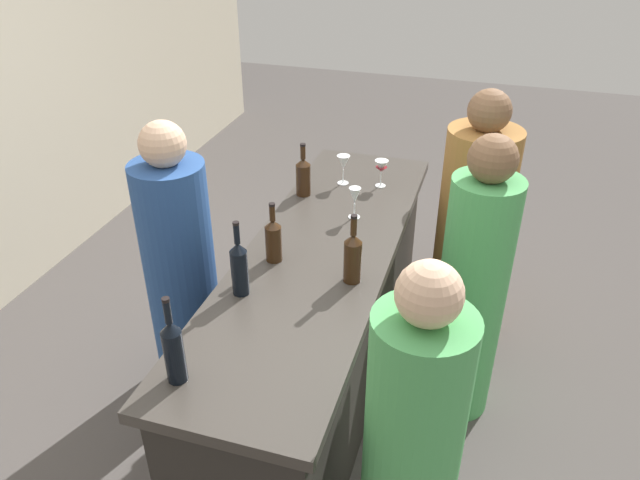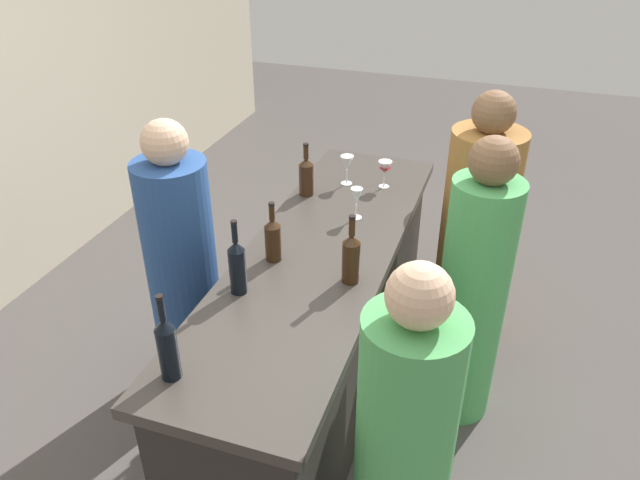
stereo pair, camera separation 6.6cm
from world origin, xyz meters
TOP-DOWN VIEW (x-y plane):
  - ground_plane at (0.00, 0.00)m, footprint 12.00×12.00m
  - bar_counter at (0.00, 0.00)m, footprint 2.26×0.65m
  - wine_bottle_leftmost_near_black at (-0.94, 0.22)m, footprint 0.07×0.07m
  - wine_bottle_second_left_near_black at (-0.41, 0.21)m, footprint 0.07×0.07m
  - wine_bottle_center_amber_brown at (-0.20, -0.20)m, footprint 0.08×0.08m
  - wine_bottle_second_right_amber_brown at (-0.14, 0.17)m, footprint 0.07×0.07m
  - wine_bottle_rightmost_amber_brown at (0.51, 0.25)m, footprint 0.08×0.08m
  - wine_glass_near_left at (0.73, -0.12)m, footprint 0.07×0.07m
  - wine_glass_near_center at (0.34, -0.07)m, footprint 0.06×0.06m
  - wine_glass_near_right at (0.70, 0.08)m, footprint 0.07×0.07m
  - person_left_guest at (0.17, -0.69)m, footprint 0.38×0.38m
  - person_center_guest at (-0.86, -0.58)m, footprint 0.40×0.40m
  - person_right_guest at (0.80, -0.64)m, footprint 0.44×0.44m
  - person_server_behind at (-0.04, 0.72)m, footprint 0.44×0.44m

SIDE VIEW (x-z plane):
  - ground_plane at x=0.00m, z-range 0.00..0.00m
  - bar_counter at x=0.00m, z-range 0.00..0.91m
  - person_right_guest at x=0.80m, z-range -0.07..1.40m
  - person_server_behind at x=-0.04m, z-range -0.06..1.39m
  - person_center_guest at x=-0.86m, z-range -0.05..1.42m
  - person_left_guest at x=0.17m, z-range -0.05..1.42m
  - wine_bottle_second_right_amber_brown at x=-0.14m, z-range 0.87..1.15m
  - wine_bottle_rightmost_amber_brown at x=0.51m, z-range 0.87..1.16m
  - wine_glass_near_left at x=0.73m, z-range 0.94..1.09m
  - wine_glass_near_center at x=0.34m, z-range 0.93..1.10m
  - wine_bottle_center_amber_brown at x=-0.20m, z-range 0.86..1.18m
  - wine_glass_near_right at x=0.70m, z-range 0.94..1.10m
  - wine_bottle_second_left_near_black at x=-0.41m, z-range 0.86..1.19m
  - wine_bottle_leftmost_near_black at x=-0.94m, z-range 0.86..1.20m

